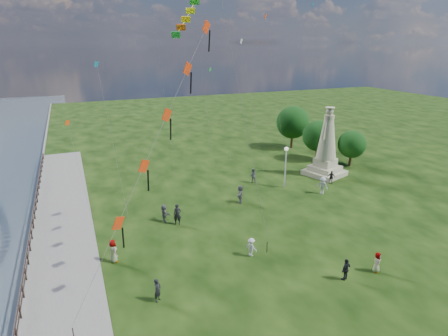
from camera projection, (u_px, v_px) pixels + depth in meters
name	position (u px, v px, depth m)	size (l,w,h in m)	color
waterfront	(46.00, 257.00, 28.33)	(200.00, 200.00, 1.51)	#364551
statue	(326.00, 150.00, 44.67)	(5.16, 5.16, 8.27)	#B5AD89
lamppost	(286.00, 158.00, 40.72)	(0.43, 0.43, 4.65)	silver
tree_row	(311.00, 130.00, 52.81)	(6.61, 14.61, 6.43)	#382314
person_0	(158.00, 290.00, 23.14)	(0.57, 0.37, 1.56)	black
person_2	(251.00, 247.00, 28.13)	(0.94, 0.49, 1.46)	silver
person_3	(346.00, 269.00, 25.23)	(0.94, 0.48, 1.60)	black
person_4	(377.00, 262.00, 26.12)	(0.74, 0.45, 1.51)	#595960
person_5	(164.00, 213.00, 33.54)	(1.52, 0.66, 1.64)	#595960
person_6	(177.00, 214.00, 32.95)	(0.70, 0.46, 1.91)	black
person_7	(253.00, 175.00, 42.96)	(0.82, 0.51, 1.69)	#595960
person_8	(322.00, 186.00, 39.68)	(1.20, 0.62, 1.86)	silver
person_9	(331.00, 177.00, 42.59)	(0.90, 0.46, 1.54)	black
person_10	(113.00, 251.00, 27.27)	(0.88, 0.54, 1.79)	#595960
person_11	(240.00, 194.00, 37.45)	(1.72, 0.74, 1.86)	#595960
red_kite_train	(165.00, 122.00, 24.29)	(11.58, 9.35, 16.91)	black
small_kites	(206.00, 55.00, 42.96)	(29.75, 17.01, 25.54)	#187091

